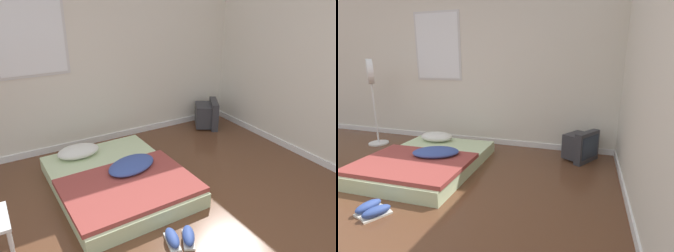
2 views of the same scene
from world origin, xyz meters
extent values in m
cube|color=silver|center=(0.00, 2.88, 1.30)|extent=(7.26, 0.06, 2.60)
cube|color=white|center=(0.00, 2.84, 0.04)|extent=(7.26, 0.02, 0.09)
cube|color=silver|center=(-0.57, 2.84, 1.66)|extent=(0.88, 0.01, 1.15)
cube|color=white|center=(-0.57, 2.84, 1.66)|extent=(0.81, 0.01, 1.08)
cube|color=beige|center=(-0.05, 1.56, 0.08)|extent=(1.38, 1.78, 0.17)
ellipsoid|color=silver|center=(-0.30, 2.21, 0.24)|extent=(0.53, 0.35, 0.14)
cube|color=#993D38|center=(-0.04, 1.23, 0.19)|extent=(1.39, 1.05, 0.05)
ellipsoid|color=#384C93|center=(0.11, 1.52, 0.26)|extent=(0.69, 0.56, 0.11)
cube|color=#333338|center=(1.86, 2.53, 0.20)|extent=(0.41, 0.46, 0.36)
cube|color=#333338|center=(2.00, 2.44, 0.22)|extent=(0.34, 0.47, 0.45)
cube|color=#283342|center=(2.05, 2.42, 0.23)|extent=(0.21, 0.34, 0.32)
cube|color=silver|center=(0.02, 0.46, 0.01)|extent=(0.16, 0.28, 0.02)
ellipsoid|color=#334C99|center=(0.02, 0.46, 0.06)|extent=(0.17, 0.28, 0.09)
cube|color=silver|center=(0.16, 0.41, 0.01)|extent=(0.21, 0.28, 0.02)
ellipsoid|color=#334C99|center=(0.16, 0.41, 0.06)|extent=(0.22, 0.28, 0.09)
cylinder|color=silver|center=(-1.49, 2.22, 0.01)|extent=(0.33, 0.33, 0.02)
cylinder|color=silver|center=(-1.49, 2.22, 0.55)|extent=(0.03, 0.03, 1.05)
cylinder|color=silver|center=(-1.49, 2.22, 1.25)|extent=(0.36, 0.34, 0.41)
camera|label=1|loc=(-1.18, -1.52, 2.11)|focal=35.00mm
camera|label=2|loc=(1.98, -1.30, 1.43)|focal=28.00mm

